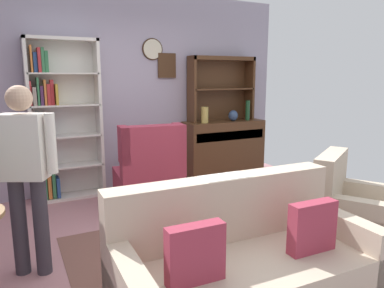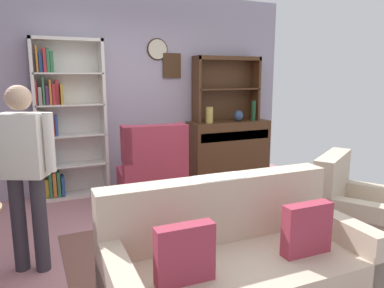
{
  "view_description": "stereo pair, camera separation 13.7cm",
  "coord_description": "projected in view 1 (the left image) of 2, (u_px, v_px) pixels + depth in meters",
  "views": [
    {
      "loc": [
        -1.51,
        -3.01,
        1.63
      ],
      "look_at": [
        0.1,
        0.2,
        0.95
      ],
      "focal_mm": 33.86,
      "sensor_mm": 36.0,
      "label": 1
    },
    {
      "loc": [
        -1.39,
        -3.06,
        1.63
      ],
      "look_at": [
        0.1,
        0.2,
        0.95
      ],
      "focal_mm": 33.86,
      "sensor_mm": 36.0,
      "label": 2
    }
  ],
  "objects": [
    {
      "name": "bookshelf",
      "position": [
        59.0,
        122.0,
        4.7
      ],
      "size": [
        0.9,
        0.3,
        2.1
      ],
      "color": "silver",
      "rests_on": "ground_plane"
    },
    {
      "name": "couch_floral",
      "position": [
        242.0,
        268.0,
        2.52
      ],
      "size": [
        1.82,
        0.9,
        0.9
      ],
      "color": "beige",
      "rests_on": "ground_plane"
    },
    {
      "name": "wingback_chair",
      "position": [
        150.0,
        176.0,
        4.58
      ],
      "size": [
        0.86,
        0.88,
        1.05
      ],
      "color": "#A33347",
      "rests_on": "ground_plane"
    },
    {
      "name": "coffee_table",
      "position": [
        188.0,
        224.0,
        3.17
      ],
      "size": [
        0.8,
        0.5,
        0.42
      ],
      "color": "#4C2D19",
      "rests_on": "ground_plane"
    },
    {
      "name": "sideboard",
      "position": [
        223.0,
        146.0,
        5.81
      ],
      "size": [
        1.3,
        0.45,
        0.92
      ],
      "color": "#4C2D19",
      "rests_on": "ground_plane"
    },
    {
      "name": "wall_back",
      "position": [
        126.0,
        91.0,
        5.22
      ],
      "size": [
        5.0,
        0.09,
        2.8
      ],
      "color": "#A399AD",
      "rests_on": "ground_plane"
    },
    {
      "name": "person_reading",
      "position": [
        25.0,
        168.0,
        2.88
      ],
      "size": [
        0.5,
        0.33,
        1.56
      ],
      "color": "#38333D",
      "rests_on": "ground_plane"
    },
    {
      "name": "ground_plane",
      "position": [
        192.0,
        242.0,
        3.61
      ],
      "size": [
        5.4,
        4.6,
        0.02
      ],
      "primitive_type": "cube",
      "color": "#B27A7F"
    },
    {
      "name": "bottle_wine",
      "position": [
        248.0,
        110.0,
        5.79
      ],
      "size": [
        0.07,
        0.07,
        0.32
      ],
      "primitive_type": "cylinder",
      "color": "#194223",
      "rests_on": "sideboard"
    },
    {
      "name": "vase_tall",
      "position": [
        205.0,
        115.0,
        5.46
      ],
      "size": [
        0.11,
        0.11,
        0.24
      ],
      "primitive_type": "cylinder",
      "color": "tan",
      "rests_on": "sideboard"
    },
    {
      "name": "vase_round",
      "position": [
        233.0,
        116.0,
        5.71
      ],
      "size": [
        0.15,
        0.15,
        0.17
      ],
      "primitive_type": "ellipsoid",
      "color": "#33476B",
      "rests_on": "sideboard"
    },
    {
      "name": "area_rug",
      "position": [
        225.0,
        250.0,
        3.43
      ],
      "size": [
        2.81,
        1.96,
        0.01
      ],
      "primitive_type": "cube",
      "color": "brown",
      "rests_on": "ground_plane"
    },
    {
      "name": "armchair_floral",
      "position": [
        355.0,
        215.0,
        3.53
      ],
      "size": [
        1.05,
        1.06,
        0.88
      ],
      "color": "beige",
      "rests_on": "ground_plane"
    },
    {
      "name": "book_stack",
      "position": [
        202.0,
        214.0,
        3.14
      ],
      "size": [
        0.21,
        0.11,
        0.05
      ],
      "color": "#3F3833",
      "rests_on": "coffee_table"
    },
    {
      "name": "sideboard_hutch",
      "position": [
        221.0,
        80.0,
        5.7
      ],
      "size": [
        1.1,
        0.26,
        1.0
      ],
      "color": "#4C2D19",
      "rests_on": "sideboard"
    }
  ]
}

